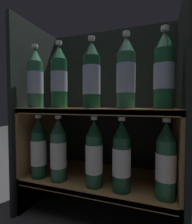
{
  "coord_description": "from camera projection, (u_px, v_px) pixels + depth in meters",
  "views": [
    {
      "loc": [
        0.25,
        -0.58,
        0.49
      ],
      "look_at": [
        0.0,
        0.11,
        0.46
      ],
      "focal_mm": 28.0,
      "sensor_mm": 36.0,
      "label": 1
    }
  ],
  "objects": [
    {
      "name": "fridge_back_wall",
      "position": [
        110.0,
        113.0,
        0.95
      ],
      "size": [
        0.7,
        0.02,
        0.88
      ],
      "primitive_type": "cube",
      "color": "black",
      "rests_on": "ground_plane"
    },
    {
      "name": "fridge_side_left",
      "position": [
        38.0,
        114.0,
        0.9
      ],
      "size": [
        0.02,
        0.36,
        0.88
      ],
      "primitive_type": "cube",
      "color": "black",
      "rests_on": "ground_plane"
    },
    {
      "name": "fridge_side_right",
      "position": [
        183.0,
        117.0,
        0.67
      ],
      "size": [
        0.02,
        0.36,
        0.88
      ],
      "primitive_type": "cube",
      "color": "black",
      "rests_on": "ground_plane"
    },
    {
      "name": "shelf_lower",
      "position": [
        99.0,
        183.0,
        0.79
      ],
      "size": [
        0.66,
        0.32,
        0.16
      ],
      "color": "#9E7547",
      "rests_on": "ground_plane"
    },
    {
      "name": "shelf_upper",
      "position": [
        99.0,
        134.0,
        0.79
      ],
      "size": [
        0.66,
        0.32,
        0.48
      ],
      "color": "#9E7547",
      "rests_on": "ground_plane"
    },
    {
      "name": "bottle_upper_front_0",
      "position": [
        35.0,
        80.0,
        0.78
      ],
      "size": [
        0.07,
        0.07,
        0.28
      ],
      "color": "#285B42",
      "rests_on": "shelf_upper"
    },
    {
      "name": "bottle_upper_front_1",
      "position": [
        59.0,
        78.0,
        0.74
      ],
      "size": [
        0.07,
        0.07,
        0.28
      ],
      "color": "#194C2D",
      "rests_on": "shelf_upper"
    },
    {
      "name": "bottle_upper_front_2",
      "position": [
        91.0,
        77.0,
        0.69
      ],
      "size": [
        0.07,
        0.07,
        0.28
      ],
      "color": "#144228",
      "rests_on": "shelf_upper"
    },
    {
      "name": "bottle_upper_front_3",
      "position": [
        126.0,
        75.0,
        0.64
      ],
      "size": [
        0.07,
        0.07,
        0.28
      ],
      "color": "#285B42",
      "rests_on": "shelf_upper"
    },
    {
      "name": "bottle_upper_front_4",
      "position": [
        164.0,
        72.0,
        0.6
      ],
      "size": [
        0.07,
        0.07,
        0.28
      ],
      "color": "#194C2D",
      "rests_on": "shelf_upper"
    },
    {
      "name": "bottle_lower_front_0",
      "position": [
        39.0,
        149.0,
        0.79
      ],
      "size": [
        0.07,
        0.07,
        0.28
      ],
      "color": "#144228",
      "rests_on": "shelf_lower"
    },
    {
      "name": "bottle_lower_front_1",
      "position": [
        58.0,
        151.0,
        0.75
      ],
      "size": [
        0.07,
        0.07,
        0.28
      ],
      "color": "#285B42",
      "rests_on": "shelf_lower"
    },
    {
      "name": "bottle_lower_front_2",
      "position": [
        94.0,
        155.0,
        0.7
      ],
      "size": [
        0.07,
        0.07,
        0.28
      ],
      "color": "#194C2D",
      "rests_on": "shelf_lower"
    },
    {
      "name": "bottle_lower_front_3",
      "position": [
        121.0,
        158.0,
        0.66
      ],
      "size": [
        0.07,
        0.07,
        0.28
      ],
      "color": "#144228",
      "rests_on": "shelf_lower"
    },
    {
      "name": "bottle_lower_front_4",
      "position": [
        166.0,
        162.0,
        0.61
      ],
      "size": [
        0.07,
        0.07,
        0.28
      ],
      "color": "#1E5638",
      "rests_on": "shelf_lower"
    }
  ]
}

